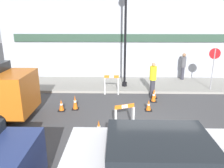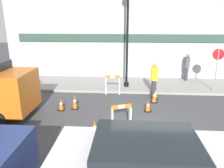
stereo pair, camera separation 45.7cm
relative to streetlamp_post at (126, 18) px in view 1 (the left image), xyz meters
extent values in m
plane|color=#424244|center=(0.80, -5.49, -4.06)|extent=(60.00, 60.00, 0.00)
cube|color=gray|center=(0.80, 0.55, -3.99)|extent=(18.00, 3.08, 0.13)
cube|color=#A3A8B2|center=(0.80, 2.18, -1.31)|extent=(18.00, 0.12, 5.50)
cube|color=#2D4738|center=(0.80, 2.07, -1.26)|extent=(16.20, 0.10, 0.50)
cylinder|color=black|center=(0.00, 0.00, -3.80)|extent=(0.29, 0.29, 0.24)
cylinder|color=black|center=(0.00, 0.00, -1.02)|extent=(0.13, 0.13, 5.80)
cylinder|color=gray|center=(4.90, -0.51, -2.76)|extent=(0.06, 0.06, 2.32)
cylinder|color=red|center=(4.90, -0.51, -1.87)|extent=(0.59, 0.12, 0.60)
cube|color=white|center=(-0.50, -5.23, -3.63)|extent=(0.10, 0.14, 0.86)
cube|color=white|center=(0.16, -4.97, -3.63)|extent=(0.10, 0.14, 0.86)
cube|color=orange|center=(-0.17, -5.10, -3.12)|extent=(0.73, 0.30, 0.15)
cube|color=white|center=(-0.17, -5.10, -3.12)|extent=(0.23, 0.11, 0.14)
cube|color=white|center=(-0.38, -1.14, -3.59)|extent=(0.06, 0.13, 0.94)
cube|color=white|center=(-1.11, -1.13, -3.59)|extent=(0.06, 0.13, 0.94)
cube|color=orange|center=(-0.75, -1.14, -3.04)|extent=(0.80, 0.04, 0.15)
cube|color=white|center=(-0.75, -1.14, -3.04)|extent=(0.24, 0.03, 0.13)
cube|color=black|center=(-2.96, -3.44, -4.04)|extent=(0.30, 0.30, 0.04)
cone|color=orange|center=(-2.96, -3.44, -3.76)|extent=(0.22, 0.22, 0.51)
cylinder|color=white|center=(-2.96, -3.44, -3.74)|extent=(0.13, 0.13, 0.07)
cube|color=black|center=(-1.09, -5.65, -4.04)|extent=(0.30, 0.30, 0.04)
cone|color=orange|center=(-1.09, -5.65, -3.72)|extent=(0.23, 0.22, 0.59)
cylinder|color=white|center=(-1.09, -5.65, -3.69)|extent=(0.13, 0.13, 0.08)
cube|color=black|center=(1.39, -2.20, -4.04)|extent=(0.30, 0.30, 0.04)
cone|color=orange|center=(1.39, -2.20, -3.72)|extent=(0.23, 0.22, 0.59)
cylinder|color=white|center=(1.39, -2.20, -3.69)|extent=(0.13, 0.13, 0.08)
cube|color=black|center=(0.99, -3.32, -4.04)|extent=(0.30, 0.30, 0.04)
cone|color=orange|center=(0.99, -3.32, -3.78)|extent=(0.22, 0.22, 0.47)
cylinder|color=white|center=(0.99, -3.32, -3.76)|extent=(0.13, 0.13, 0.07)
cube|color=black|center=(1.51, -1.67, -4.04)|extent=(0.30, 0.30, 0.04)
cone|color=orange|center=(1.51, -1.67, -3.80)|extent=(0.23, 0.22, 0.44)
cylinder|color=white|center=(1.51, -1.67, -3.78)|extent=(0.13, 0.13, 0.06)
cube|color=black|center=(-2.37, -3.26, -4.04)|extent=(0.30, 0.30, 0.04)
cone|color=orange|center=(-2.37, -3.26, -3.70)|extent=(0.22, 0.22, 0.64)
cylinder|color=white|center=(-2.37, -3.26, -3.66)|extent=(0.13, 0.13, 0.09)
cylinder|color=#33333D|center=(1.47, -1.24, -3.62)|extent=(0.37, 0.37, 0.88)
cylinder|color=yellow|center=(1.47, -1.24, -2.81)|extent=(0.51, 0.51, 0.73)
sphere|color=tan|center=(1.47, -1.24, -2.35)|extent=(0.28, 0.28, 0.20)
cylinder|color=#33333D|center=(3.88, 1.55, -3.51)|extent=(0.23, 0.23, 0.83)
cylinder|color=#4C4C51|center=(3.88, 1.55, -2.75)|extent=(0.32, 0.32, 0.69)
sphere|color=#8E6647|center=(3.88, 1.55, -2.29)|extent=(0.24, 0.24, 0.23)
cylinder|color=black|center=(-3.04, -7.71, -3.76)|extent=(0.60, 0.18, 0.60)
cube|color=#1E2328|center=(0.43, -8.55, -2.63)|extent=(2.16, 1.65, 0.51)
cylinder|color=black|center=(1.65, -7.65, -3.76)|extent=(0.60, 0.18, 0.60)
cylinder|color=black|center=(-0.79, -7.65, -3.76)|extent=(0.60, 0.18, 0.60)
cylinder|color=black|center=(-4.91, -3.23, -3.76)|extent=(0.60, 0.18, 0.60)
camera|label=1|loc=(-0.47, -12.54, -0.02)|focal=35.00mm
camera|label=2|loc=(-0.01, -12.52, -0.02)|focal=35.00mm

